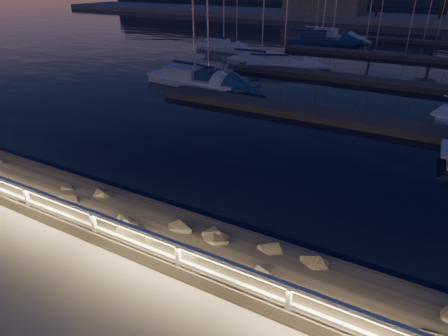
{
  "coord_description": "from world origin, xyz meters",
  "views": [
    {
      "loc": [
        6.08,
        -6.5,
        7.11
      ],
      "look_at": [
        0.05,
        4.0,
        1.22
      ],
      "focal_mm": 32.0,
      "sensor_mm": 36.0,
      "label": 1
    }
  ],
  "objects": [
    {
      "name": "ground",
      "position": [
        0.0,
        0.0,
        0.0
      ],
      "size": [
        400.0,
        400.0,
        0.0
      ],
      "primitive_type": "plane",
      "color": "gray",
      "rests_on": "ground"
    },
    {
      "name": "harbor_water",
      "position": [
        0.0,
        31.22,
        -0.97
      ],
      "size": [
        400.0,
        440.0,
        0.6
      ],
      "color": "black",
      "rests_on": "ground"
    },
    {
      "name": "guard_rail",
      "position": [
        -0.07,
        -0.0,
        0.77
      ],
      "size": [
        44.11,
        0.12,
        1.06
      ],
      "color": "white",
      "rests_on": "ground"
    },
    {
      "name": "riprap",
      "position": [
        -3.75,
        1.5,
        -0.22
      ],
      "size": [
        34.57,
        2.59,
        1.32
      ],
      "color": "#676358",
      "rests_on": "ground"
    },
    {
      "name": "floating_docks",
      "position": [
        0.0,
        32.5,
        -0.4
      ],
      "size": [
        22.0,
        36.0,
        0.4
      ],
      "color": "#554F47",
      "rests_on": "ground"
    },
    {
      "name": "far_shore",
      "position": [
        -0.12,
        74.05,
        0.29
      ],
      "size": [
        160.0,
        14.0,
        5.2
      ],
      "color": "gray",
      "rests_on": "ground"
    },
    {
      "name": "sailboat_b",
      "position": [
        -10.16,
        19.1,
        -0.14
      ],
      "size": [
        8.52,
        3.91,
        14.02
      ],
      "rotation": [
        0.0,
        0.0,
        -0.19
      ],
      "color": "navy",
      "rests_on": "ground"
    },
    {
      "name": "sailboat_e",
      "position": [
        -9.99,
        28.27,
        -0.19
      ],
      "size": [
        6.46,
        2.05,
        10.99
      ],
      "rotation": [
        0.0,
        0.0,
        0.01
      ],
      "color": "silver",
      "rests_on": "ground"
    },
    {
      "name": "sailboat_f",
      "position": [
        -11.26,
        18.88,
        -0.14
      ],
      "size": [
        8.45,
        3.38,
        14.03
      ],
      "rotation": [
        0.0,
        0.0,
        -0.11
      ],
      "color": "silver",
      "rests_on": "ground"
    },
    {
      "name": "sailboat_i",
      "position": [
        -17.14,
        33.6,
        -0.18
      ],
      "size": [
        6.94,
        2.84,
        11.55
      ],
      "rotation": [
        0.0,
        0.0,
        -0.12
      ],
      "color": "silver",
      "rests_on": "ground"
    },
    {
      "name": "sailboat_j",
      "position": [
        -7.61,
        27.79,
        -0.2
      ],
      "size": [
        6.85,
        4.11,
        11.31
      ],
      "rotation": [
        0.0,
        0.0,
        0.36
      ],
      "color": "silver",
      "rests_on": "ground"
    },
    {
      "name": "sailboat_m",
      "position": [
        -8.7,
        46.91,
        -0.12
      ],
      "size": [
        8.11,
        2.8,
        13.68
      ],
      "rotation": [
        0.0,
        0.0,
        -0.05
      ],
      "color": "silver",
      "rests_on": "ground"
    },
    {
      "name": "sailboat_n",
      "position": [
        -9.1,
        43.62,
        -0.13
      ],
      "size": [
        8.9,
        5.27,
        14.68
      ],
      "rotation": [
        0.0,
        0.0,
        0.36
      ],
      "color": "navy",
      "rests_on": "ground"
    }
  ]
}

